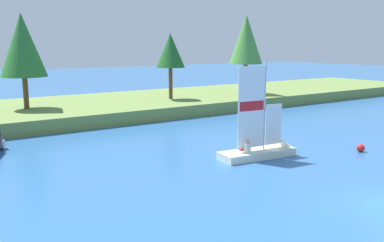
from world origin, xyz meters
TOP-DOWN VIEW (x-y plane):
  - shore_bank at (0.00, 27.34)m, footprint 80.00×13.19m
  - shoreline_tree_left at (-6.70, 26.63)m, footprint 3.50×3.50m
  - shoreline_tree_midleft at (5.80, 25.40)m, footprint 2.62×2.62m
  - shoreline_tree_centre at (14.39, 24.85)m, footprint 3.34×3.34m
  - sailboat at (1.55, 8.35)m, footprint 4.95×1.83m
  - channel_buoy at (6.43, 5.97)m, footprint 0.45×0.45m

SIDE VIEW (x-z plane):
  - channel_buoy at x=6.43m, z-range 0.00..0.45m
  - sailboat at x=1.55m, z-range -2.40..3.19m
  - shore_bank at x=0.00m, z-range 0.00..1.04m
  - shoreline_tree_midleft at x=5.80m, z-range 2.44..8.42m
  - shoreline_tree_left at x=-6.70m, z-range 2.27..9.62m
  - shoreline_tree_centre at x=14.39m, z-range 2.52..10.43m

